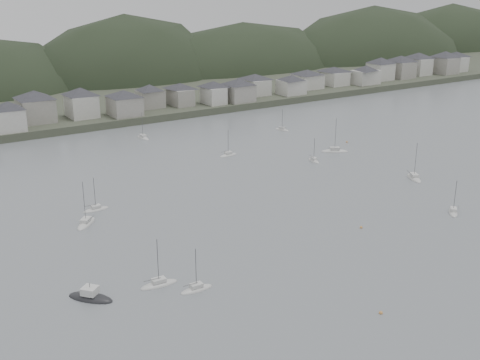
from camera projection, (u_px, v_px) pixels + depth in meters
far_shore_land at (27, 81)px, 334.55m from camera, size 900.00×250.00×3.00m
forested_ridge at (51, 111)px, 320.72m from camera, size 851.55×103.94×102.57m
waterfront_town at (204, 90)px, 269.17m from camera, size 451.48×28.46×12.92m
sailboat_lead at (228, 155)px, 200.54m from camera, size 7.21×3.15×9.56m
moored_fleet at (246, 237)px, 137.36m from camera, size 214.30×177.20×13.07m
motor_launch_far at (91, 297)px, 111.22m from camera, size 8.33×9.09×4.15m
mooring_buoys at (363, 210)px, 153.67m from camera, size 160.04×127.81×0.70m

